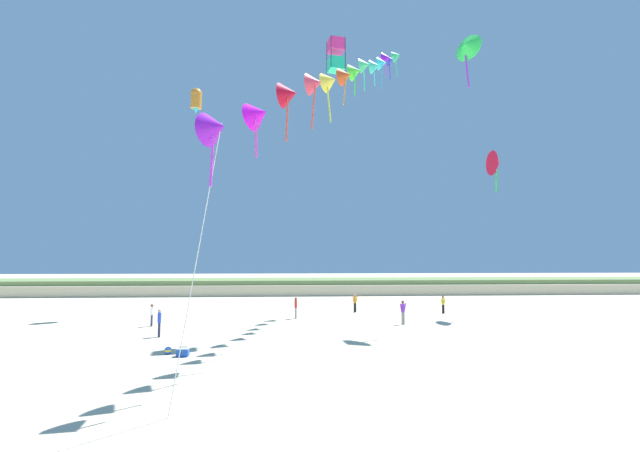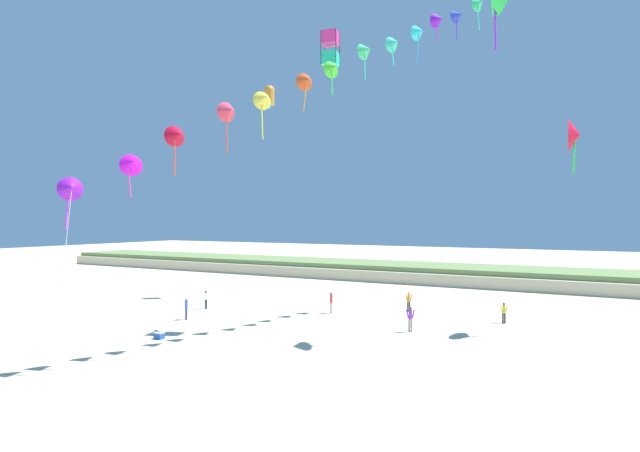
# 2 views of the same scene
# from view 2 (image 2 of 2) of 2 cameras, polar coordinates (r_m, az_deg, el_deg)

# --- Properties ---
(ground_plane) EXTENTS (240.00, 240.00, 0.00)m
(ground_plane) POSITION_cam_2_polar(r_m,az_deg,el_deg) (24.55, -14.58, -16.78)
(ground_plane) COLOR beige
(dune_ridge) EXTENTS (120.00, 10.72, 1.92)m
(dune_ridge) POSITION_cam_2_polar(r_m,az_deg,el_deg) (62.53, 13.30, -5.25)
(dune_ridge) COLOR beige
(dune_ridge) RESTS_ON ground
(person_near_left) EXTENTS (0.54, 0.32, 1.61)m
(person_near_left) POSITION_cam_2_polar(r_m,az_deg,el_deg) (41.19, 10.11, -8.34)
(person_near_left) COLOR black
(person_near_left) RESTS_ON ground
(person_near_right) EXTENTS (0.21, 0.54, 1.54)m
(person_near_right) POSITION_cam_2_polar(r_m,az_deg,el_deg) (42.85, -12.91, -8.05)
(person_near_right) COLOR #282D4C
(person_near_right) RESTS_ON ground
(person_mid_center) EXTENTS (0.52, 0.24, 1.50)m
(person_mid_center) POSITION_cam_2_polar(r_m,az_deg,el_deg) (38.32, 20.28, -9.14)
(person_mid_center) COLOR black
(person_mid_center) RESTS_ON ground
(person_far_left) EXTENTS (0.35, 0.55, 1.68)m
(person_far_left) POSITION_cam_2_polar(r_m,az_deg,el_deg) (38.56, -15.04, -8.90)
(person_far_left) COLOR #282D4C
(person_far_left) RESTS_ON ground
(person_far_right) EXTENTS (0.56, 0.37, 1.71)m
(person_far_right) POSITION_cam_2_polar(r_m,az_deg,el_deg) (33.78, 10.29, -10.22)
(person_far_right) COLOR gray
(person_far_right) RESTS_ON ground
(person_far_center) EXTENTS (0.23, 0.58, 1.65)m
(person_far_center) POSITION_cam_2_polar(r_m,az_deg,el_deg) (39.89, 1.28, -8.58)
(person_far_center) COLOR gray
(person_far_center) RESTS_ON ground
(kite_banner_string) EXTENTS (14.62, 28.81, 25.57)m
(kite_banner_string) POSITION_cam_2_polar(r_m,az_deg,el_deg) (32.96, 1.74, 17.60)
(kite_banner_string) COLOR purple
(large_kite_low_lead) EXTENTS (1.40, 1.39, 2.36)m
(large_kite_low_lead) POSITION_cam_2_polar(r_m,az_deg,el_deg) (49.81, -5.82, 14.49)
(large_kite_low_lead) COLOR orange
(large_kite_high_solo) EXTENTS (1.25, 1.25, 2.24)m
(large_kite_high_solo) POSITION_cam_2_polar(r_m,az_deg,el_deg) (35.27, 1.19, 19.60)
(large_kite_high_solo) COLOR #20CB98
(large_kite_outer_drift) EXTENTS (0.77, 2.16, 3.59)m
(large_kite_outer_drift) POSITION_cam_2_polar(r_m,az_deg,el_deg) (36.61, 27.05, 9.23)
(large_kite_outer_drift) COLOR red
(beach_cooler) EXTENTS (0.58, 0.41, 0.46)m
(beach_cooler) POSITION_cam_2_polar(r_m,az_deg,el_deg) (33.13, -17.90, -11.82)
(beach_cooler) COLOR blue
(beach_cooler) RESTS_ON ground
(beach_ball) EXTENTS (0.36, 0.36, 0.36)m
(beach_ball) POSITION_cam_2_polar(r_m,az_deg,el_deg) (34.12, -18.23, -11.51)
(beach_ball) COLOR blue
(beach_ball) RESTS_ON ground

